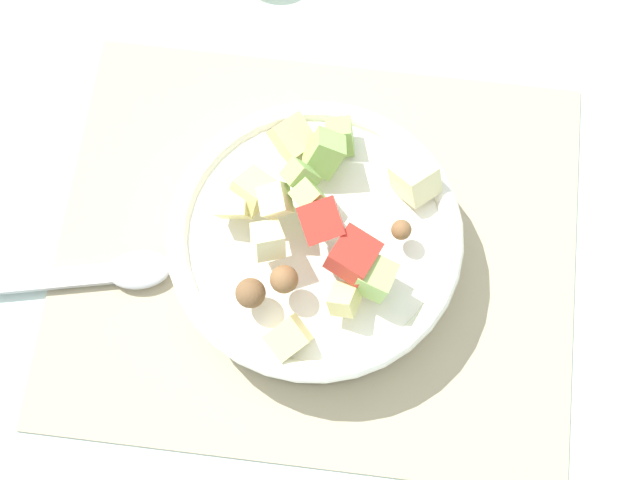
# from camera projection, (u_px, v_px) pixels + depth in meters

# --- Properties ---
(ground_plane) EXTENTS (2.40, 2.40, 0.00)m
(ground_plane) POSITION_uv_depth(u_px,v_px,m) (316.00, 251.00, 0.83)
(ground_plane) COLOR silver
(placemat) EXTENTS (0.46, 0.38, 0.01)m
(placemat) POSITION_uv_depth(u_px,v_px,m) (316.00, 250.00, 0.83)
(placemat) COLOR tan
(placemat) RESTS_ON ground_plane
(salad_bowl) EXTENTS (0.25, 0.25, 0.12)m
(salad_bowl) POSITION_uv_depth(u_px,v_px,m) (320.00, 241.00, 0.79)
(salad_bowl) COLOR white
(salad_bowl) RESTS_ON placemat
(serving_spoon) EXTENTS (0.20, 0.07, 0.01)m
(serving_spoon) POSITION_uv_depth(u_px,v_px,m) (95.00, 274.00, 0.81)
(serving_spoon) COLOR #B7B7BC
(serving_spoon) RESTS_ON placemat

